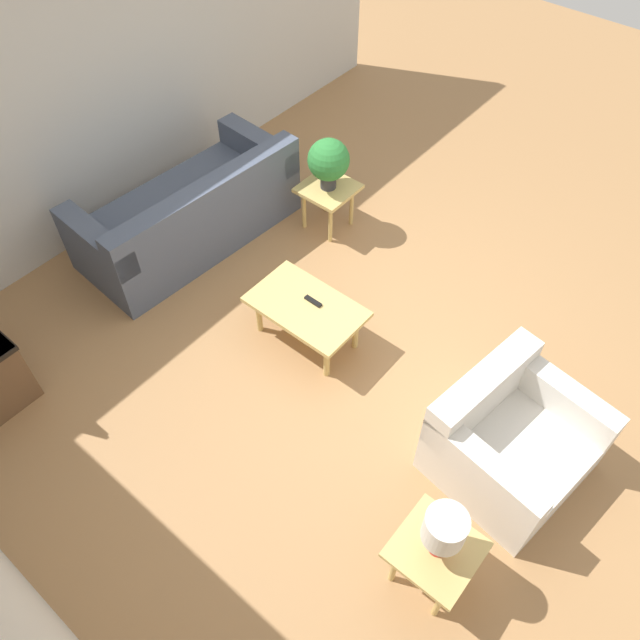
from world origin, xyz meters
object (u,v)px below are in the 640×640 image
object	(u,v)px
armchair	(508,440)
potted_plant	(329,161)
coffee_table	(306,309)
side_table_lamp	(435,553)
side_table_plant	(328,193)
sofa	(191,214)
table_lamp	(444,530)

from	to	relation	value
armchair	potted_plant	size ratio (longest dim) A/B	2.23
coffee_table	potted_plant	size ratio (longest dim) A/B	1.86
potted_plant	side_table_lamp	bearing A→B (deg)	139.95
coffee_table	side_table_plant	distance (m)	1.45
potted_plant	sofa	bearing A→B (deg)	48.71
sofa	side_table_lamp	world-z (taller)	sofa
table_lamp	coffee_table	bearing A→B (deg)	-28.09
side_table_plant	side_table_lamp	xyz separation A→B (m)	(-2.65, 2.22, 0.00)
side_table_plant	armchair	bearing A→B (deg)	155.22
armchair	potted_plant	world-z (taller)	potted_plant
armchair	side_table_lamp	xyz separation A→B (m)	(-0.05, 1.02, 0.09)
armchair	side_table_lamp	bearing A→B (deg)	-169.29
armchair	table_lamp	world-z (taller)	table_lamp
side_table_lamp	coffee_table	bearing A→B (deg)	-28.09
side_table_plant	potted_plant	distance (m)	0.37
sofa	side_table_plant	world-z (taller)	sofa
armchair	side_table_plant	size ratio (longest dim) A/B	2.26
side_table_plant	side_table_lamp	distance (m)	3.46
potted_plant	table_lamp	distance (m)	3.46
side_table_lamp	side_table_plant	bearing A→B (deg)	-40.05
sofa	potted_plant	xyz separation A→B (m)	(-0.86, -0.98, 0.45)
sofa	armchair	bearing A→B (deg)	90.02
potted_plant	coffee_table	bearing A→B (deg)	122.29
side_table_lamp	potted_plant	bearing A→B (deg)	-40.05
coffee_table	side_table_plant	world-z (taller)	side_table_plant
armchair	side_table_lamp	size ratio (longest dim) A/B	2.26
side_table_lamp	sofa	bearing A→B (deg)	-19.45
armchair	side_table_plant	world-z (taller)	armchair
sofa	side_table_lamp	xyz separation A→B (m)	(-3.51, 1.24, 0.09)
armchair	side_table_lamp	distance (m)	1.03
sofa	table_lamp	size ratio (longest dim) A/B	5.09
side_table_plant	sofa	bearing A→B (deg)	48.71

